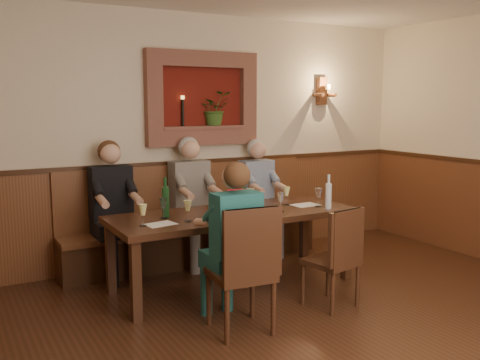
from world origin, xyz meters
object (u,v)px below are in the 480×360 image
object	(u,v)px
chair_near_left	(241,295)
chair_near_right	(332,278)
wine_bottle_green_b	(166,201)
water_bottle	(328,195)
person_chair_front	(231,258)
spittoon_bucket	(238,203)
person_bench_left	(114,222)
person_bench_right	(260,208)
dining_table	(234,219)
bench	(194,234)
wine_bottle_green_a	(241,193)
person_bench_mid	(193,213)

from	to	relation	value
chair_near_left	chair_near_right	distance (m)	0.96
wine_bottle_green_b	water_bottle	distance (m)	1.62
person_chair_front	wine_bottle_green_b	size ratio (longest dim) A/B	3.61
spittoon_bucket	person_bench_left	bearing A→B (deg)	132.56
person_bench_left	person_chair_front	bearing A→B (deg)	-73.10
person_bench_right	person_chair_front	world-z (taller)	person_bench_right
person_bench_left	person_chair_front	world-z (taller)	person_bench_left
dining_table	bench	bearing A→B (deg)	90.00
chair_near_right	wine_bottle_green_a	distance (m)	1.20
person_bench_left	person_bench_mid	xyz separation A→B (m)	(0.89, -0.00, 0.00)
chair_near_right	wine_bottle_green_a	bearing A→B (deg)	103.59
chair_near_right	wine_bottle_green_b	distance (m)	1.66
dining_table	spittoon_bucket	size ratio (longest dim) A/B	10.11
person_bench_right	spittoon_bucket	bearing A→B (deg)	-130.55
bench	wine_bottle_green_a	bearing A→B (deg)	-84.05
spittoon_bucket	wine_bottle_green_a	world-z (taller)	wine_bottle_green_a
wine_bottle_green_b	bench	bearing A→B (deg)	51.90
person_chair_front	person_bench_left	bearing A→B (deg)	106.90
bench	person_bench_mid	size ratio (longest dim) A/B	2.10
chair_near_right	person_bench_right	size ratio (longest dim) A/B	0.65
bench	person_bench_left	xyz separation A→B (m)	(-0.94, -0.11, 0.26)
chair_near_left	water_bottle	distance (m)	1.61
chair_near_left	person_chair_front	xyz separation A→B (m)	(0.00, 0.17, 0.26)
bench	person_chair_front	xyz separation A→B (m)	(-0.45, -1.72, 0.23)
dining_table	wine_bottle_green_a	xyz separation A→B (m)	(0.10, 0.02, 0.25)
person_bench_mid	spittoon_bucket	size ratio (longest dim) A/B	6.03
bench	person_bench_mid	world-z (taller)	person_bench_mid
person_bench_left	water_bottle	world-z (taller)	person_bench_left
person_bench_mid	person_bench_right	world-z (taller)	person_bench_mid
person_chair_front	wine_bottle_green_b	world-z (taller)	person_chair_front
person_chair_front	person_bench_right	bearing A→B (deg)	52.05
chair_near_left	person_bench_left	size ratio (longest dim) A/B	0.72
chair_near_left	person_chair_front	world-z (taller)	person_chair_front
person_chair_front	wine_bottle_green_a	world-z (taller)	person_chair_front
dining_table	person_bench_left	size ratio (longest dim) A/B	1.69
dining_table	chair_near_left	bearing A→B (deg)	-115.31
wine_bottle_green_a	water_bottle	distance (m)	0.88
chair_near_right	person_chair_front	size ratio (longest dim) A/B	0.67
person_bench_mid	person_bench_right	bearing A→B (deg)	0.12
chair_near_right	person_chair_front	world-z (taller)	person_chair_front
person_bench_mid	person_bench_right	size ratio (longest dim) A/B	1.04
wine_bottle_green_a	bench	bearing A→B (deg)	95.95
person_chair_front	water_bottle	bearing A→B (deg)	18.59
dining_table	person_bench_right	distance (m)	1.17
chair_near_left	person_bench_right	size ratio (longest dim) A/B	0.75
dining_table	person_bench_left	xyz separation A→B (m)	(-0.94, 0.84, -0.09)
chair_near_left	wine_bottle_green_a	world-z (taller)	wine_bottle_green_a
spittoon_bucket	wine_bottle_green_b	xyz separation A→B (m)	(-0.63, 0.25, 0.03)
spittoon_bucket	person_chair_front	bearing A→B (deg)	-123.46
water_bottle	chair_near_right	bearing A→B (deg)	-124.81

